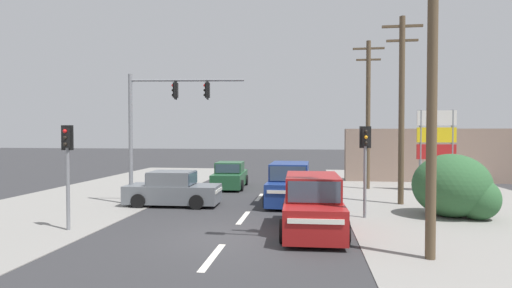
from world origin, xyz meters
TOP-DOWN VIEW (x-y plane):
  - ground_plane at (0.00, 0.00)m, footprint 140.00×140.00m
  - lane_dash_near at (0.00, -2.00)m, footprint 0.20×2.40m
  - lane_dash_mid at (0.00, 3.00)m, footprint 0.20×2.40m
  - lane_dash_far at (0.00, 8.00)m, footprint 0.20×2.40m
  - kerb_right_verge at (9.00, 2.00)m, footprint 10.00×44.00m
  - kerb_left_verge at (-8.50, 4.00)m, footprint 8.00×40.00m
  - utility_pole_foreground_right at (5.54, -1.45)m, footprint 3.78×0.39m
  - utility_pole_midground_right at (6.73, 6.78)m, footprint 1.80×0.26m
  - utility_pole_background_right at (5.95, 11.84)m, footprint 1.80×0.26m
  - traffic_signal_mast at (-4.29, 5.21)m, footprint 5.26×0.72m
  - pedestal_signal_right_kerb at (4.68, 3.53)m, footprint 0.44×0.29m
  - pedestal_signal_left_kerb at (-5.53, 0.17)m, footprint 0.44×0.29m
  - shopping_plaza_sign at (9.60, 11.25)m, footprint 2.10×0.16m
  - roadside_bush at (8.21, 4.14)m, footprint 3.09×2.65m
  - shopfront_wall_far at (11.00, 16.00)m, footprint 12.00×1.00m
  - suv_oncoming_near at (2.65, 1.09)m, footprint 2.16×4.59m
  - sedan_receding_far at (-3.62, 5.17)m, footprint 4.29×2.00m
  - suv_crossing_left at (1.62, 6.47)m, footprint 2.13×4.57m
  - sedan_kerbside_parked at (-2.21, 11.33)m, footprint 2.06×4.32m

SIDE VIEW (x-z plane):
  - ground_plane at x=0.00m, z-range 0.00..0.00m
  - lane_dash_near at x=0.00m, z-range 0.00..0.01m
  - lane_dash_mid at x=0.00m, z-range 0.00..0.01m
  - lane_dash_far at x=0.00m, z-range 0.00..0.01m
  - kerb_right_verge at x=9.00m, z-range 0.00..0.02m
  - kerb_left_verge at x=-8.50m, z-range 0.00..0.02m
  - sedan_receding_far at x=-3.62m, z-range -0.08..1.48m
  - sedan_kerbside_parked at x=-2.21m, z-range -0.08..1.48m
  - suv_oncoming_near at x=2.65m, z-range -0.06..1.83m
  - suv_crossing_left at x=1.62m, z-range -0.06..1.83m
  - roadside_bush at x=8.21m, z-range -0.07..2.41m
  - shopfront_wall_far at x=11.00m, z-range 0.00..3.60m
  - pedestal_signal_right_kerb at x=4.68m, z-range 0.64..4.20m
  - pedestal_signal_left_kerb at x=-5.53m, z-range 0.64..4.20m
  - shopping_plaza_sign at x=9.60m, z-range 0.68..5.28m
  - traffic_signal_mast at x=-4.29m, z-range 1.15..7.15m
  - utility_pole_midground_right at x=6.73m, z-range 0.23..8.86m
  - utility_pole_background_right at x=5.95m, z-range 0.23..8.93m
  - utility_pole_foreground_right at x=5.54m, z-range 0.37..10.66m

